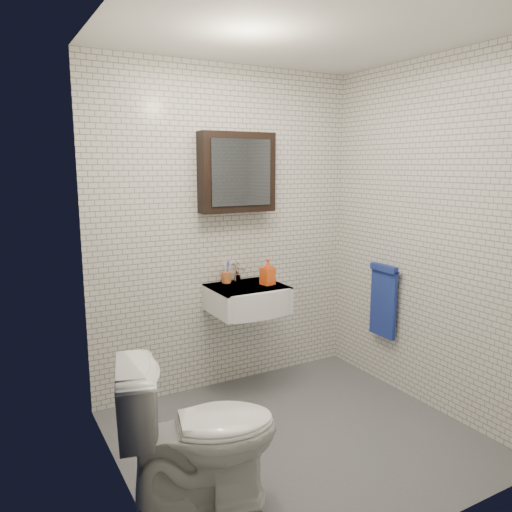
% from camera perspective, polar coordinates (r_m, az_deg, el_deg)
% --- Properties ---
extents(ground, '(2.20, 2.00, 0.01)m').
position_cam_1_polar(ground, '(3.48, 4.67, -19.92)').
color(ground, '#52555B').
rests_on(ground, ground).
extents(room_shell, '(2.22, 2.02, 2.51)m').
position_cam_1_polar(room_shell, '(3.02, 5.08, 4.81)').
color(room_shell, silver).
rests_on(room_shell, ground).
extents(washbasin, '(0.55, 0.50, 0.20)m').
position_cam_1_polar(washbasin, '(3.79, -0.74, -4.93)').
color(washbasin, white).
rests_on(washbasin, room_shell).
extents(faucet, '(0.06, 0.20, 0.15)m').
position_cam_1_polar(faucet, '(3.92, -2.12, -1.99)').
color(faucet, silver).
rests_on(faucet, washbasin).
extents(mirror_cabinet, '(0.60, 0.15, 0.60)m').
position_cam_1_polar(mirror_cabinet, '(3.83, -2.17, 9.52)').
color(mirror_cabinet, black).
rests_on(mirror_cabinet, room_shell).
extents(towel_rail, '(0.09, 0.30, 0.58)m').
position_cam_1_polar(towel_rail, '(4.07, 14.36, -4.64)').
color(towel_rail, silver).
rests_on(towel_rail, room_shell).
extents(toothbrush_cup, '(0.08, 0.08, 0.19)m').
position_cam_1_polar(toothbrush_cup, '(3.89, -3.40, -2.38)').
color(toothbrush_cup, '#BD5F2F').
rests_on(toothbrush_cup, washbasin).
extents(soap_bottle, '(0.11, 0.11, 0.20)m').
position_cam_1_polar(soap_bottle, '(3.82, 1.33, -1.82)').
color(soap_bottle, orange).
rests_on(soap_bottle, washbasin).
extents(toilet, '(0.89, 0.64, 0.81)m').
position_cam_1_polar(toilet, '(2.72, -6.48, -19.40)').
color(toilet, white).
rests_on(toilet, ground).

